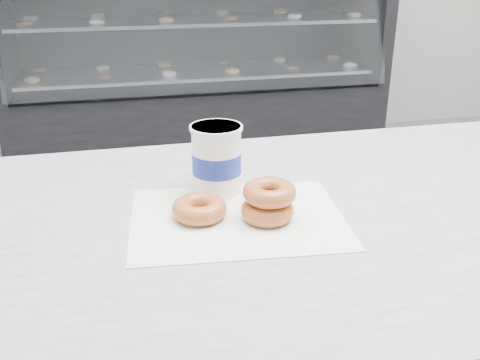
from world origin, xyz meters
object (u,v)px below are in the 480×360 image
at_px(donut_stack, 268,201).
at_px(coffee_cup, 217,159).
at_px(display_case, 197,84).
at_px(donut_single, 199,209).

relative_size(donut_stack, coffee_cup, 0.93).
height_order(display_case, donut_stack, display_case).
relative_size(donut_single, coffee_cup, 0.73).
distance_m(display_case, donut_stack, 2.79).
height_order(donut_single, coffee_cup, coffee_cup).
height_order(donut_stack, coffee_cup, coffee_cup).
xyz_separation_m(display_case, donut_stack, (-0.30, -2.74, 0.44)).
bearing_deg(coffee_cup, display_case, 92.00).
bearing_deg(donut_stack, display_case, 83.78).
bearing_deg(donut_single, display_case, 81.50).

